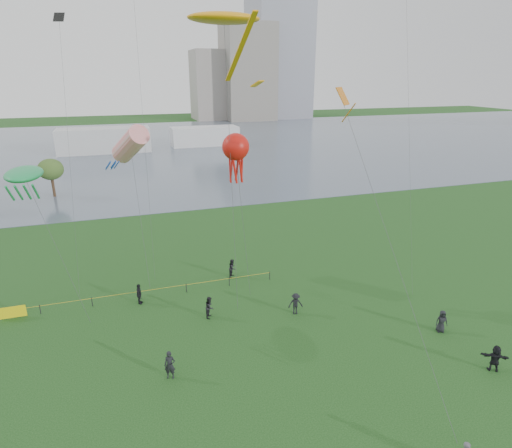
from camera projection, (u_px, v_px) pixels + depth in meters
name	position (u px, v px, depth m)	size (l,w,h in m)	color
ground_plane	(307.00, 401.00, 25.76)	(400.00, 400.00, 0.00)	#133912
lake	(153.00, 147.00, 115.40)	(400.00, 120.00, 0.08)	#505D6E
building_mid	(248.00, 73.00, 178.15)	(20.00, 20.00, 38.00)	slate
building_low	(212.00, 85.00, 181.08)	(16.00, 18.00, 28.00)	gray
pavilion_left	(104.00, 140.00, 106.41)	(22.00, 8.00, 6.00)	silver
pavilion_right	(205.00, 136.00, 116.88)	(18.00, 7.00, 5.00)	silver
fence	(65.00, 304.00, 35.48)	(24.07, 0.07, 1.05)	black
spectator_a	(210.00, 307.00, 34.41)	(0.88, 0.69, 1.81)	black
spectator_b	(296.00, 304.00, 34.86)	(1.20, 0.69, 1.85)	black
spectator_c	(139.00, 294.00, 36.43)	(1.07, 0.45, 1.83)	black
spectator_d	(442.00, 321.00, 32.47)	(0.87, 0.57, 1.78)	black
spectator_e	(495.00, 358.00, 28.16)	(1.73, 0.55, 1.87)	black
spectator_f	(170.00, 365.00, 27.45)	(0.71, 0.47, 1.95)	black
spectator_g	(232.00, 268.00, 41.33)	(0.88, 0.68, 1.81)	black
kite_stingray	(224.00, 19.00, 31.93)	(5.60, 10.22, 23.01)	#3F3F42
kite_windsock	(130.00, 144.00, 39.42)	(4.33, 7.33, 14.47)	#3F3F42
kite_creature	(24.00, 174.00, 31.32)	(4.58, 4.85, 12.17)	#3F3F42
kite_octopus	(236.00, 148.00, 34.56)	(2.21, 2.21, 14.18)	#3F3F42
kite_delta	(349.00, 114.00, 27.78)	(1.87, 13.41, 17.84)	#3F3F42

